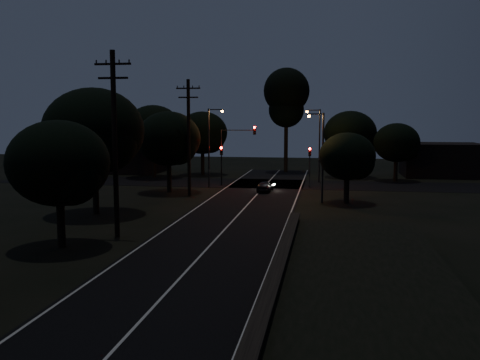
% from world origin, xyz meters
% --- Properties ---
extents(ground, '(160.00, 160.00, 0.00)m').
position_xyz_m(ground, '(0.00, 0.00, 0.00)').
color(ground, black).
extents(road_surface, '(60.00, 70.00, 0.03)m').
position_xyz_m(road_surface, '(0.00, 31.12, 0.01)').
color(road_surface, black).
rests_on(road_surface, ground).
extents(retaining_wall, '(6.93, 26.00, 1.60)m').
position_xyz_m(retaining_wall, '(7.74, 3.00, 0.62)').
color(retaining_wall, black).
rests_on(retaining_wall, ground).
extents(utility_pole_mid, '(2.20, 0.30, 11.00)m').
position_xyz_m(utility_pole_mid, '(-6.00, 15.00, 5.74)').
color(utility_pole_mid, black).
rests_on(utility_pole_mid, ground).
extents(utility_pole_far, '(2.20, 0.30, 10.50)m').
position_xyz_m(utility_pole_far, '(-6.00, 32.00, 5.48)').
color(utility_pole_far, black).
rests_on(utility_pole_far, ground).
extents(tree_left_b, '(5.51, 5.51, 7.01)m').
position_xyz_m(tree_left_b, '(-7.81, 11.89, 4.54)').
color(tree_left_b, black).
rests_on(tree_left_b, ground).
extents(tree_left_c, '(7.35, 7.35, 9.29)m').
position_xyz_m(tree_left_c, '(-10.24, 21.85, 6.01)').
color(tree_left_c, black).
rests_on(tree_left_c, ground).
extents(tree_left_d, '(6.07, 6.07, 7.70)m').
position_xyz_m(tree_left_d, '(-8.29, 33.88, 4.99)').
color(tree_left_d, black).
rests_on(tree_left_d, ground).
extents(tree_far_nw, '(6.20, 6.20, 7.86)m').
position_xyz_m(tree_far_nw, '(-8.78, 49.87, 5.09)').
color(tree_far_nw, black).
rests_on(tree_far_nw, ground).
extents(tree_far_w, '(6.72, 6.72, 8.57)m').
position_xyz_m(tree_far_w, '(-13.76, 45.86, 5.57)').
color(tree_far_w, black).
rests_on(tree_far_w, ground).
extents(tree_far_ne, '(6.24, 6.24, 7.89)m').
position_xyz_m(tree_far_ne, '(9.22, 49.87, 5.11)').
color(tree_far_ne, black).
rests_on(tree_far_ne, ground).
extents(tree_far_e, '(5.12, 5.12, 6.50)m').
position_xyz_m(tree_far_e, '(14.18, 46.90, 4.21)').
color(tree_far_e, black).
rests_on(tree_far_e, ground).
extents(tree_right_a, '(4.64, 4.64, 5.90)m').
position_xyz_m(tree_right_a, '(8.16, 29.91, 3.82)').
color(tree_right_a, black).
rests_on(tree_right_a, ground).
extents(tall_pine, '(5.93, 5.93, 13.49)m').
position_xyz_m(tall_pine, '(1.00, 55.00, 9.72)').
color(tall_pine, black).
rests_on(tall_pine, ground).
extents(building_left, '(10.00, 8.00, 4.40)m').
position_xyz_m(building_left, '(-20.00, 52.00, 2.20)').
color(building_left, black).
rests_on(building_left, ground).
extents(building_right, '(9.00, 7.00, 4.00)m').
position_xyz_m(building_right, '(20.00, 53.00, 2.00)').
color(building_right, black).
rests_on(building_right, ground).
extents(signal_left, '(0.28, 0.35, 4.10)m').
position_xyz_m(signal_left, '(-4.60, 39.99, 2.84)').
color(signal_left, black).
rests_on(signal_left, ground).
extents(signal_right, '(0.28, 0.35, 4.10)m').
position_xyz_m(signal_right, '(4.60, 39.99, 2.84)').
color(signal_right, black).
rests_on(signal_right, ground).
extents(signal_mast, '(3.70, 0.35, 6.25)m').
position_xyz_m(signal_mast, '(-2.91, 39.99, 4.34)').
color(signal_mast, black).
rests_on(signal_mast, ground).
extents(streetlight_a, '(1.66, 0.26, 8.00)m').
position_xyz_m(streetlight_a, '(-5.31, 38.00, 4.64)').
color(streetlight_a, black).
rests_on(streetlight_a, ground).
extents(streetlight_b, '(1.66, 0.26, 8.00)m').
position_xyz_m(streetlight_b, '(5.31, 44.00, 4.64)').
color(streetlight_b, black).
rests_on(streetlight_b, ground).
extents(streetlight_c, '(1.46, 0.26, 7.50)m').
position_xyz_m(streetlight_c, '(5.83, 30.00, 4.35)').
color(streetlight_c, black).
rests_on(streetlight_c, ground).
extents(car, '(1.50, 3.22, 1.07)m').
position_xyz_m(car, '(0.51, 35.75, 0.53)').
color(car, black).
rests_on(car, ground).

